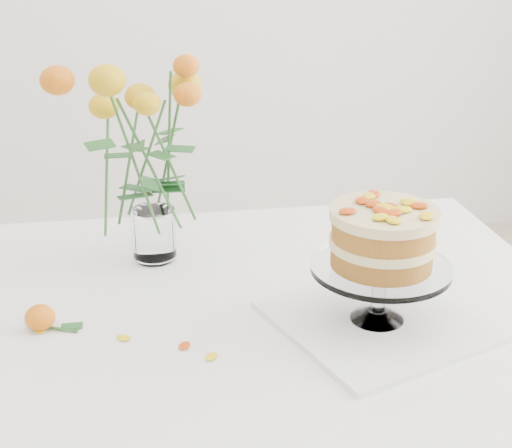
% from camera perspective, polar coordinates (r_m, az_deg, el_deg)
% --- Properties ---
extents(table, '(1.43, 0.93, 0.76)m').
position_cam_1_polar(table, '(1.36, -5.16, -9.50)').
color(table, tan).
rests_on(table, ground).
extents(napkin, '(0.41, 0.41, 0.01)m').
position_cam_1_polar(napkin, '(1.27, 9.61, -7.67)').
color(napkin, white).
rests_on(napkin, table).
extents(cake_stand, '(0.24, 0.24, 0.21)m').
position_cam_1_polar(cake_stand, '(1.20, 10.06, -1.54)').
color(cake_stand, white).
rests_on(cake_stand, napkin).
extents(rose_vase, '(0.30, 0.30, 0.45)m').
position_cam_1_polar(rose_vase, '(1.41, -8.63, 6.89)').
color(rose_vase, white).
rests_on(rose_vase, table).
extents(loose_rose_far, '(0.09, 0.05, 0.04)m').
position_cam_1_polar(loose_rose_far, '(1.28, -16.88, -7.18)').
color(loose_rose_far, '#D6410A').
rests_on(loose_rose_far, table).
extents(stray_petal_a, '(0.03, 0.02, 0.00)m').
position_cam_1_polar(stray_petal_a, '(1.23, -10.58, -8.97)').
color(stray_petal_a, yellow).
rests_on(stray_petal_a, table).
extents(stray_petal_b, '(0.03, 0.02, 0.00)m').
position_cam_1_polar(stray_petal_b, '(1.20, -5.75, -9.67)').
color(stray_petal_b, yellow).
rests_on(stray_petal_b, table).
extents(stray_petal_c, '(0.03, 0.02, 0.00)m').
position_cam_1_polar(stray_petal_c, '(1.16, -3.62, -10.56)').
color(stray_petal_c, yellow).
rests_on(stray_petal_c, table).
extents(stray_petal_d, '(0.03, 0.02, 0.00)m').
position_cam_1_polar(stray_petal_d, '(1.29, -16.84, -8.11)').
color(stray_petal_d, yellow).
rests_on(stray_petal_d, table).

